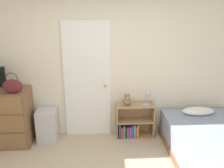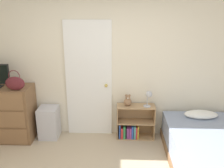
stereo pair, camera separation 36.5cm
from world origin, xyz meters
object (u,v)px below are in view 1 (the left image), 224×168
at_px(dresser, 0,118).
at_px(teddy_bear, 127,100).
at_px(desk_lamp, 148,95).
at_px(bookshelf, 132,124).
at_px(handbag, 13,86).
at_px(bed, 213,146).
at_px(storage_bin, 47,125).

bearing_deg(dresser, teddy_bear, 3.14).
bearing_deg(dresser, desk_lamp, 1.78).
xyz_separation_m(dresser, bookshelf, (2.26, 0.12, -0.25)).
bearing_deg(handbag, bookshelf, 8.02).
bearing_deg(bookshelf, bed, -34.74).
height_order(bookshelf, desk_lamp, desk_lamp).
bearing_deg(storage_bin, teddy_bear, 1.64).
bearing_deg(storage_bin, bookshelf, 1.67).
distance_m(handbag, teddy_bear, 1.89).
height_order(dresser, teddy_bear, dresser).
relative_size(handbag, storage_bin, 0.59).
distance_m(dresser, desk_lamp, 2.54).
relative_size(storage_bin, teddy_bear, 2.73).
bearing_deg(handbag, bed, -9.52).
bearing_deg(bookshelf, teddy_bear, -177.96).
relative_size(dresser, storage_bin, 1.80).
xyz_separation_m(dresser, storage_bin, (0.76, 0.08, -0.20)).
bearing_deg(handbag, storage_bin, 28.17).
xyz_separation_m(bookshelf, bed, (1.13, -0.78, 0.01)).
xyz_separation_m(bookshelf, desk_lamp, (0.25, -0.04, 0.58)).
bearing_deg(storage_bin, desk_lamp, -0.01).
bearing_deg(bookshelf, storage_bin, -178.33).
distance_m(dresser, bed, 3.47).
height_order(storage_bin, bed, bed).
distance_m(storage_bin, bed, 2.74).
xyz_separation_m(dresser, bed, (3.39, -0.66, -0.25)).
height_order(teddy_bear, bed, teddy_bear).
bearing_deg(desk_lamp, teddy_bear, 173.48).
relative_size(bookshelf, bed, 0.36).
distance_m(dresser, storage_bin, 0.79).
distance_m(handbag, bookshelf, 2.13).
relative_size(dresser, desk_lamp, 3.54).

